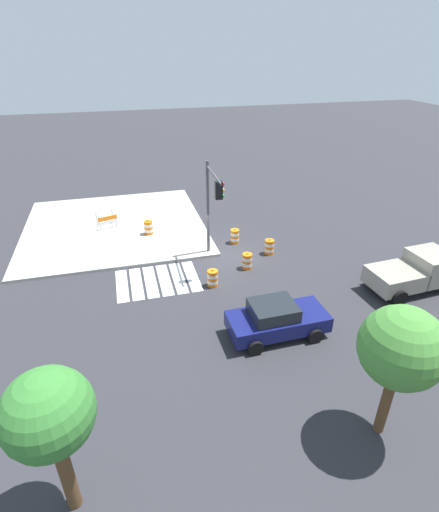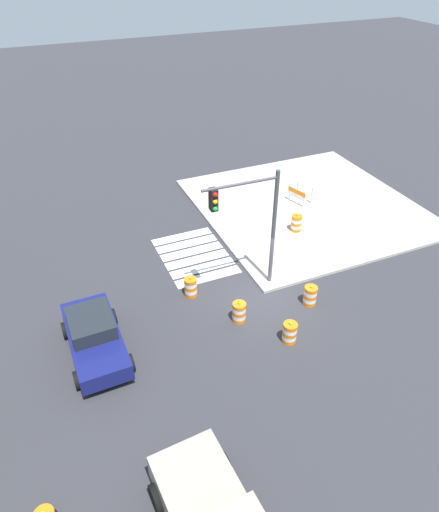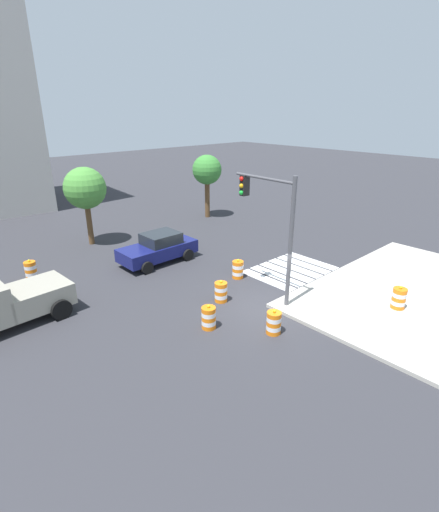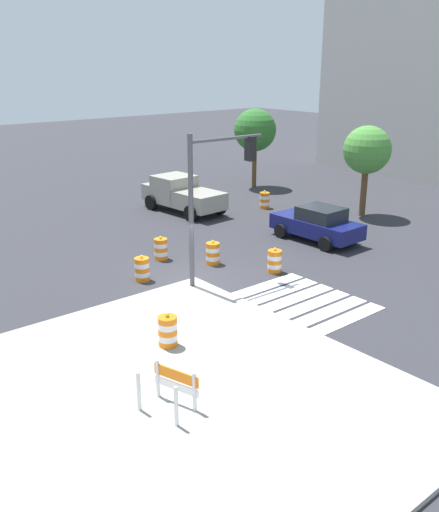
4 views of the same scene
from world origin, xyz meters
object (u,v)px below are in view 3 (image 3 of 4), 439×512
object	(u,v)px
traffic_barrel_crosswalk_end	(31,270)
street_tree_streetside_mid	(85,189)
traffic_barrel_median_near	(238,269)
traffic_barrel_far_curb	(221,292)
sports_car	(159,248)
traffic_barrel_on_sidewalk	(399,298)
traffic_barrel_near_corner	(209,318)
traffic_light_pole	(270,215)
traffic_barrel_median_far	(274,323)
street_tree_streetside_near	(207,171)

from	to	relation	value
traffic_barrel_crosswalk_end	street_tree_streetside_mid	distance (m)	6.22
traffic_barrel_median_near	traffic_barrel_far_curb	xyz separation A→B (m)	(-2.32, -1.26, 0.00)
traffic_barrel_crosswalk_end	traffic_barrel_far_curb	world-z (taller)	same
sports_car	traffic_barrel_far_curb	size ratio (longest dim) A/B	4.24
street_tree_streetside_mid	sports_car	bearing A→B (deg)	-74.79
sports_car	traffic_barrel_on_sidewalk	xyz separation A→B (m)	(4.30, -11.45, -0.21)
traffic_barrel_far_curb	traffic_barrel_on_sidewalk	distance (m)	7.52
traffic_barrel_near_corner	traffic_barrel_median_near	xyz separation A→B (m)	(4.17, 2.58, 0.00)
traffic_barrel_far_curb	traffic_light_pole	size ratio (longest dim) A/B	0.19
traffic_barrel_near_corner	traffic_barrel_far_curb	bearing A→B (deg)	35.32
traffic_barrel_crosswalk_end	traffic_barrel_median_far	xyz separation A→B (m)	(5.14, -11.48, 0.00)
traffic_barrel_median_near	traffic_barrel_on_sidewalk	distance (m)	7.42
traffic_barrel_on_sidewalk	traffic_barrel_crosswalk_end	bearing A→B (deg)	126.59
street_tree_streetside_near	street_tree_streetside_mid	xyz separation A→B (m)	(-9.57, 0.10, -0.08)
traffic_barrel_near_corner	traffic_light_pole	xyz separation A→B (m)	(3.54, 0.11, 3.46)
traffic_light_pole	street_tree_streetside_mid	world-z (taller)	traffic_light_pole
traffic_barrel_median_far	street_tree_streetside_near	bearing A→B (deg)	57.87
sports_car	traffic_barrel_on_sidewalk	world-z (taller)	sports_car
traffic_barrel_on_sidewalk	traffic_barrel_far_curb	bearing A→B (deg)	130.84
sports_car	traffic_barrel_near_corner	distance (m)	7.50
sports_car	traffic_light_pole	bearing A→B (deg)	-81.19
traffic_barrel_crosswalk_end	traffic_barrel_on_sidewalk	xyz separation A→B (m)	(10.33, -13.91, 0.15)
traffic_barrel_crosswalk_end	street_tree_streetside_near	distance (m)	14.74
traffic_barrel_near_corner	traffic_barrel_on_sidewalk	xyz separation A→B (m)	(6.77, -4.38, 0.15)
traffic_barrel_median_far	traffic_light_pole	distance (m)	4.47
sports_car	street_tree_streetside_near	world-z (taller)	street_tree_streetside_near
sports_car	street_tree_streetside_near	bearing A→B (deg)	33.11
traffic_barrel_crosswalk_end	traffic_barrel_far_curb	xyz separation A→B (m)	(5.41, -8.22, 0.00)
sports_car	street_tree_streetside_mid	xyz separation A→B (m)	(-1.46, 5.38, 2.69)
traffic_barrel_on_sidewalk	street_tree_streetside_near	xyz separation A→B (m)	(3.80, 16.73, 2.98)
traffic_barrel_median_near	street_tree_streetside_mid	xyz separation A→B (m)	(-3.17, 9.88, 3.05)
traffic_barrel_median_near	traffic_barrel_median_far	world-z (taller)	same
traffic_barrel_median_near	traffic_barrel_far_curb	distance (m)	2.64
street_tree_streetside_mid	traffic_barrel_on_sidewalk	bearing A→B (deg)	-71.09
traffic_barrel_near_corner	traffic_barrel_on_sidewalk	size ratio (longest dim) A/B	1.00
traffic_barrel_near_corner	traffic_barrel_far_curb	xyz separation A→B (m)	(1.85, 1.31, 0.00)
traffic_barrel_crosswalk_end	traffic_barrel_on_sidewalk	distance (m)	17.32
sports_car	traffic_light_pole	distance (m)	7.70
sports_car	street_tree_streetside_near	distance (m)	10.06
traffic_barrel_far_curb	traffic_barrel_near_corner	bearing A→B (deg)	-144.68
traffic_barrel_far_curb	street_tree_streetside_near	distance (m)	14.41
traffic_barrel_median_near	traffic_light_pole	size ratio (longest dim) A/B	0.19
traffic_light_pole	street_tree_streetside_near	world-z (taller)	traffic_light_pole
traffic_barrel_median_far	traffic_barrel_far_curb	distance (m)	3.27
traffic_barrel_near_corner	traffic_barrel_far_curb	world-z (taller)	same
street_tree_streetside_mid	traffic_light_pole	bearing A→B (deg)	-78.36
sports_car	traffic_barrel_near_corner	bearing A→B (deg)	-109.20
traffic_barrel_near_corner	traffic_barrel_median_far	xyz separation A→B (m)	(1.58, -1.95, 0.00)
sports_car	traffic_barrel_far_curb	distance (m)	5.81
traffic_barrel_median_far	traffic_barrel_far_curb	world-z (taller)	same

